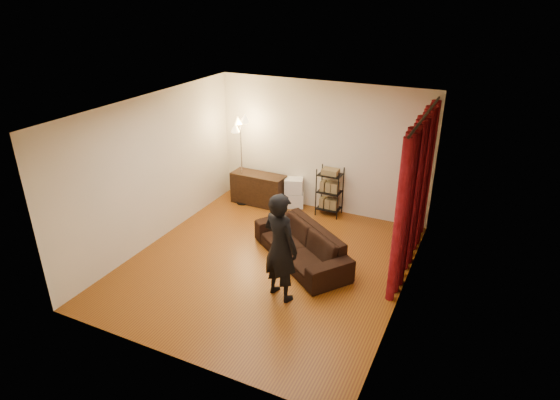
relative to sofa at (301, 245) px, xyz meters
The scene contains 14 objects.
floor 0.67m from the sofa, 141.87° to the right, with size 5.00×5.00×0.00m, color brown.
ceiling 2.47m from the sofa, 141.87° to the right, with size 5.00×5.00×0.00m, color white.
wall_back 2.42m from the sofa, 102.36° to the left, with size 5.00×5.00×0.00m, color beige.
wall_front 3.09m from the sofa, 99.26° to the right, with size 5.00×5.00×0.00m, color beige.
wall_left 2.94m from the sofa, behind, with size 5.00×5.00×0.00m, color beige.
wall_right 2.10m from the sofa, 11.63° to the right, with size 5.00×5.00×0.00m, color beige.
curtain_rod 2.93m from the sofa, 24.25° to the left, with size 0.04×0.04×2.65m, color black.
curtain 2.07m from the sofa, 24.51° to the left, with size 0.22×2.65×2.55m, color maroon, non-canonical shape.
sofa is the anchor object (origin of this frame).
person 1.23m from the sofa, 83.58° to the right, with size 0.63×0.41×1.71m, color black.
media_cabinet 2.49m from the sofa, 134.85° to the left, with size 1.17×0.44×0.69m, color black.
storage_boxes 2.18m from the sofa, 117.08° to the left, with size 0.39×0.31×0.65m, color silver, non-canonical shape.
wire_shelf 1.93m from the sofa, 95.46° to the left, with size 0.47×0.33×1.03m, color black, non-canonical shape.
floor_lamp 2.72m from the sofa, 141.82° to the left, with size 0.35×0.35×1.92m, color silver, non-canonical shape.
Camera 1 is at (3.14, -6.10, 4.32)m, focal length 30.00 mm.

